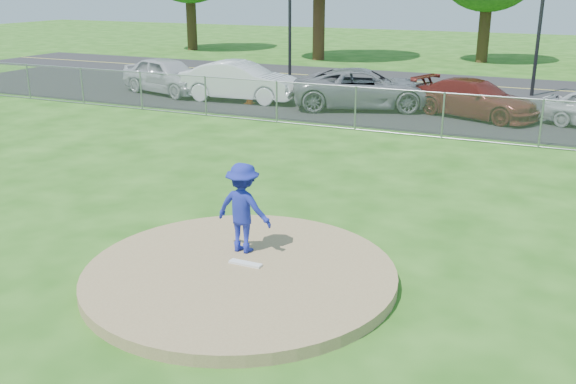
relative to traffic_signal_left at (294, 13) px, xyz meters
name	(u,v)px	position (x,y,z in m)	size (l,w,h in m)	color
ground	(395,149)	(8.76, -12.00, -3.36)	(120.00, 120.00, 0.00)	#1F5412
pitchers_mound	(240,274)	(8.76, -22.00, -3.26)	(5.40, 5.40, 0.20)	#8E754E
pitching_rubber	(245,263)	(8.76, -21.80, -3.14)	(0.60, 0.15, 0.04)	white
chain_link_fence	(413,113)	(8.76, -10.00, -2.61)	(40.00, 0.06, 1.50)	gray
parking_lot	(439,112)	(8.76, -5.50, -3.36)	(50.00, 8.00, 0.01)	black
street	(471,85)	(8.76, 2.00, -3.36)	(60.00, 7.00, 0.01)	#242326
traffic_signal_left	(294,13)	(0.00, 0.00, 0.00)	(1.28, 0.20, 5.60)	black
pitcher	(243,208)	(8.45, -21.26, -2.33)	(1.08, 0.62, 1.66)	#1B2599
traffic_cone	(250,96)	(1.10, -7.06, -3.03)	(0.33, 0.33, 0.65)	#F2490C
parked_car_silver	(168,75)	(-3.51, -6.31, -2.53)	(1.94, 4.83, 1.65)	silver
parked_car_white	(240,81)	(0.41, -6.59, -2.52)	(1.77, 5.08, 1.67)	white
parked_car_gray	(364,89)	(5.79, -6.04, -2.56)	(2.64, 5.71, 1.59)	slate
parked_car_darkred	(475,99)	(10.17, -6.03, -2.65)	(1.97, 4.83, 1.40)	maroon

